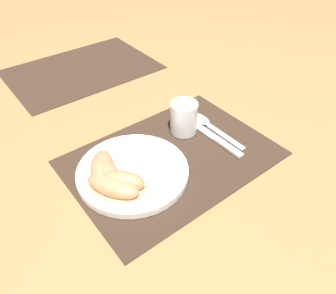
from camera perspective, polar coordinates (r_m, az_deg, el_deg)
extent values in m
plane|color=#A37547|center=(0.76, 0.73, -1.89)|extent=(3.00, 3.00, 0.00)
cube|color=#38281E|center=(0.76, 0.73, -1.78)|extent=(0.47, 0.33, 0.00)
cube|color=#38281E|center=(1.16, -14.70, 12.96)|extent=(0.47, 0.33, 0.00)
cylinder|color=white|center=(0.72, -6.16, -4.31)|extent=(0.24, 0.24, 0.02)
cylinder|color=silver|center=(0.81, 2.77, 5.14)|extent=(0.07, 0.07, 0.08)
cylinder|color=yellow|center=(0.83, 2.72, 3.84)|extent=(0.06, 0.06, 0.04)
cube|color=silver|center=(0.80, 10.40, 0.01)|extent=(0.02, 0.09, 0.01)
cube|color=silver|center=(0.85, 5.18, 3.68)|extent=(0.02, 0.13, 0.01)
cube|color=silver|center=(0.83, 9.93, 1.75)|extent=(0.01, 0.12, 0.01)
ellipsoid|color=silver|center=(0.87, 5.65, 4.90)|extent=(0.03, 0.06, 0.01)
cube|color=silver|center=(0.72, -3.13, -2.70)|extent=(0.09, 0.08, 0.00)
cube|color=silver|center=(0.74, -10.14, -2.41)|extent=(0.07, 0.06, 0.00)
ellipsoid|color=#F4DB84|center=(0.71, -11.18, -4.64)|extent=(0.11, 0.13, 0.01)
ellipsoid|color=#F4845B|center=(0.70, -11.33, -3.81)|extent=(0.10, 0.13, 0.04)
ellipsoid|color=#F4DB84|center=(0.69, -10.15, -5.52)|extent=(0.06, 0.11, 0.01)
ellipsoid|color=#F4845B|center=(0.68, -10.30, -4.64)|extent=(0.06, 0.10, 0.04)
ellipsoid|color=#F4DB84|center=(0.67, -9.43, -7.49)|extent=(0.10, 0.13, 0.01)
ellipsoid|color=#F4845B|center=(0.66, -9.57, -6.66)|extent=(0.10, 0.12, 0.04)
ellipsoid|color=#F4DB84|center=(0.67, -7.81, -6.82)|extent=(0.10, 0.10, 0.01)
ellipsoid|color=#F4845B|center=(0.66, -7.93, -5.84)|extent=(0.09, 0.10, 0.04)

